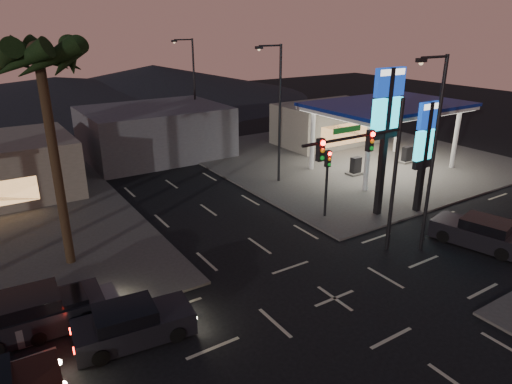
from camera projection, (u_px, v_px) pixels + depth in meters
ground at (335, 298)px, 19.97m from camera, size 140.00×140.00×0.00m
corner_lot_ne at (347, 157)px, 40.70m from camera, size 24.00×24.00×0.12m
gas_station at (388, 108)px, 35.80m from camera, size 12.20×8.20×5.47m
convenience_store at (328, 124)px, 44.97m from camera, size 10.00×6.00×4.00m
pylon_sign_tall at (387, 114)px, 26.41m from camera, size 2.20×0.35×9.00m
pylon_sign_short at (425, 141)px, 27.50m from camera, size 1.60×0.35×7.00m
traffic_signal_mast at (372, 160)px, 21.63m from camera, size 6.10×0.39×8.00m
pedestal_signal at (327, 173)px, 27.25m from camera, size 0.32×0.39×4.30m
streetlight_near at (432, 146)px, 22.23m from camera, size 2.14×0.25×10.00m
streetlight_mid at (278, 107)px, 32.46m from camera, size 2.14×0.25×10.00m
streetlight_far at (192, 86)px, 43.48m from camera, size 2.14×0.25×10.00m
palm_a at (40, 70)px, 19.58m from camera, size 4.41×4.41×10.86m
building_far_mid at (155, 132)px, 40.68m from camera, size 12.00×9.00×4.40m
hill_right at (154, 81)px, 73.95m from camera, size 50.00×50.00×5.00m
hill_center at (56, 91)px, 66.48m from camera, size 60.00×60.00×4.00m
car_lane_a_front at (132, 324)px, 17.16m from camera, size 4.64×2.30×1.47m
car_lane_b_front at (67, 311)px, 18.08m from camera, size 4.05×1.80×1.30m
car_lane_b_mid at (35, 314)px, 17.63m from camera, size 5.15×2.39×1.64m
suv_station at (480, 233)px, 24.49m from camera, size 3.03×5.05×1.58m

